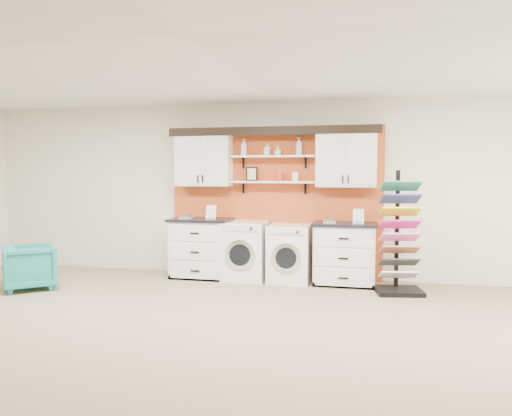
% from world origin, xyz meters
% --- Properties ---
extents(floor, '(10.00, 10.00, 0.00)m').
position_xyz_m(floor, '(0.00, 0.00, 0.00)').
color(floor, gray).
rests_on(floor, ground).
extents(ceiling, '(10.00, 10.00, 0.00)m').
position_xyz_m(ceiling, '(0.00, 0.00, 2.80)').
color(ceiling, white).
rests_on(ceiling, wall_back).
extents(wall_back, '(10.00, 0.00, 10.00)m').
position_xyz_m(wall_back, '(0.00, 4.00, 1.40)').
color(wall_back, beige).
rests_on(wall_back, floor).
extents(accent_panel, '(3.40, 0.07, 2.40)m').
position_xyz_m(accent_panel, '(0.00, 3.96, 1.20)').
color(accent_panel, '#BC4A20').
rests_on(accent_panel, wall_back).
extents(upper_cabinet_left, '(0.90, 0.35, 0.84)m').
position_xyz_m(upper_cabinet_left, '(-1.13, 3.79, 1.88)').
color(upper_cabinet_left, white).
rests_on(upper_cabinet_left, wall_back).
extents(upper_cabinet_right, '(0.90, 0.35, 0.84)m').
position_xyz_m(upper_cabinet_right, '(1.13, 3.79, 1.88)').
color(upper_cabinet_right, white).
rests_on(upper_cabinet_right, wall_back).
extents(shelf_lower, '(1.32, 0.28, 0.03)m').
position_xyz_m(shelf_lower, '(0.00, 3.80, 1.53)').
color(shelf_lower, white).
rests_on(shelf_lower, wall_back).
extents(shelf_upper, '(1.32, 0.28, 0.03)m').
position_xyz_m(shelf_upper, '(0.00, 3.80, 1.93)').
color(shelf_upper, white).
rests_on(shelf_upper, wall_back).
extents(crown_molding, '(3.30, 0.41, 0.13)m').
position_xyz_m(crown_molding, '(0.00, 3.81, 2.33)').
color(crown_molding, black).
rests_on(crown_molding, wall_back).
extents(picture_frame, '(0.18, 0.02, 0.22)m').
position_xyz_m(picture_frame, '(-0.35, 3.85, 1.66)').
color(picture_frame, black).
rests_on(picture_frame, shelf_lower).
extents(canister_red, '(0.11, 0.11, 0.16)m').
position_xyz_m(canister_red, '(0.10, 3.80, 1.62)').
color(canister_red, red).
rests_on(canister_red, shelf_lower).
extents(canister_cream, '(0.10, 0.10, 0.14)m').
position_xyz_m(canister_cream, '(0.35, 3.80, 1.61)').
color(canister_cream, silver).
rests_on(canister_cream, shelf_lower).
extents(base_cabinet_left, '(0.97, 0.66, 0.95)m').
position_xyz_m(base_cabinet_left, '(-1.13, 3.64, 0.47)').
color(base_cabinet_left, white).
rests_on(base_cabinet_left, floor).
extents(base_cabinet_right, '(0.95, 0.66, 0.93)m').
position_xyz_m(base_cabinet_right, '(1.13, 3.64, 0.47)').
color(base_cabinet_right, white).
rests_on(base_cabinet_right, floor).
extents(washer, '(0.65, 0.71, 0.91)m').
position_xyz_m(washer, '(-0.40, 3.64, 0.46)').
color(washer, white).
rests_on(washer, floor).
extents(dryer, '(0.63, 0.71, 0.88)m').
position_xyz_m(dryer, '(0.30, 3.64, 0.44)').
color(dryer, white).
rests_on(dryer, floor).
extents(sample_rack, '(0.70, 0.62, 1.71)m').
position_xyz_m(sample_rack, '(1.90, 3.27, 0.54)').
color(sample_rack, black).
rests_on(sample_rack, floor).
extents(armchair, '(0.98, 0.98, 0.64)m').
position_xyz_m(armchair, '(-3.29, 2.34, 0.32)').
color(armchair, '#18807B').
rests_on(armchair, floor).
extents(soap_bottle_a, '(0.12, 0.12, 0.26)m').
position_xyz_m(soap_bottle_a, '(-0.47, 3.80, 2.08)').
color(soap_bottle_a, silver).
rests_on(soap_bottle_a, shelf_upper).
extents(soap_bottle_b, '(0.10, 0.10, 0.18)m').
position_xyz_m(soap_bottle_b, '(-0.09, 3.80, 2.04)').
color(soap_bottle_b, silver).
rests_on(soap_bottle_b, shelf_upper).
extents(soap_bottle_c, '(0.12, 0.12, 0.15)m').
position_xyz_m(soap_bottle_c, '(0.08, 3.80, 2.02)').
color(soap_bottle_c, silver).
rests_on(soap_bottle_c, shelf_upper).
extents(soap_bottle_d, '(0.11, 0.11, 0.27)m').
position_xyz_m(soap_bottle_d, '(0.41, 3.80, 2.08)').
color(soap_bottle_d, silver).
rests_on(soap_bottle_d, shelf_upper).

